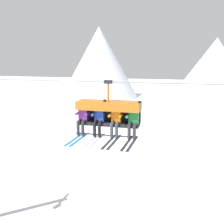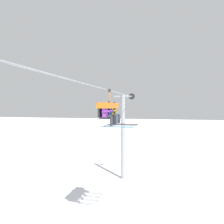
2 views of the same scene
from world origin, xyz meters
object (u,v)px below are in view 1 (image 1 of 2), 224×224
Objects in this scene: chairlift_chair at (109,110)px; skier_orange at (116,119)px; skier_blue at (99,118)px; skier_green at (133,120)px; skier_purple at (82,117)px.

skier_orange is (0.31, -0.22, -0.29)m from chairlift_chair.
skier_green is (1.23, 0.00, 0.00)m from skier_blue.
skier_purple is 1.00× the size of skier_blue.
skier_blue is 0.61m from skier_orange.
skier_blue is 1.23m from skier_green.
skier_purple is 1.84m from skier_green.
skier_blue is (0.62, 0.01, 0.02)m from skier_purple.
chairlift_chair is 0.47m from skier_orange.
skier_blue is at bearing 0.63° from skier_purple.
skier_purple is at bearing 180.00° from skier_orange.
skier_blue is 1.00× the size of skier_green.
skier_green is at bearing 0.21° from skier_purple.
skier_green is (0.92, -0.21, -0.27)m from chairlift_chair.
chairlift_chair is 0.46m from skier_blue.
skier_purple is at bearing -179.37° from skier_blue.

